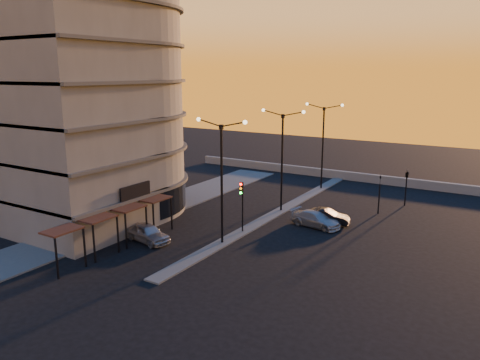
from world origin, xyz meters
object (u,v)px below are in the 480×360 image
at_px(car_hatchback, 147,233).
at_px(car_wagon, 316,219).
at_px(car_sedan, 326,217).
at_px(traffic_light_main, 242,199).
at_px(streetlamp_mid, 282,152).

xyz_separation_m(car_hatchback, car_wagon, (9.67, 10.12, -0.06)).
height_order(car_sedan, car_wagon, car_sedan).
distance_m(traffic_light_main, car_hatchback, 7.85).
bearing_deg(car_sedan, streetlamp_mid, 65.17).
xyz_separation_m(traffic_light_main, car_wagon, (4.50, 4.64, -2.25)).
distance_m(traffic_light_main, car_sedan, 7.97).
xyz_separation_m(streetlamp_mid, car_hatchback, (-5.17, -12.61, -4.89)).
bearing_deg(car_hatchback, traffic_light_main, -32.48).
height_order(streetlamp_mid, traffic_light_main, streetlamp_mid).
bearing_deg(car_wagon, car_sedan, -14.39).
relative_size(traffic_light_main, car_sedan, 1.09).
bearing_deg(traffic_light_main, car_sedan, 49.16).
distance_m(streetlamp_mid, car_hatchback, 14.48).
relative_size(traffic_light_main, car_wagon, 0.96).
bearing_deg(car_hatchback, car_sedan, -31.22).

